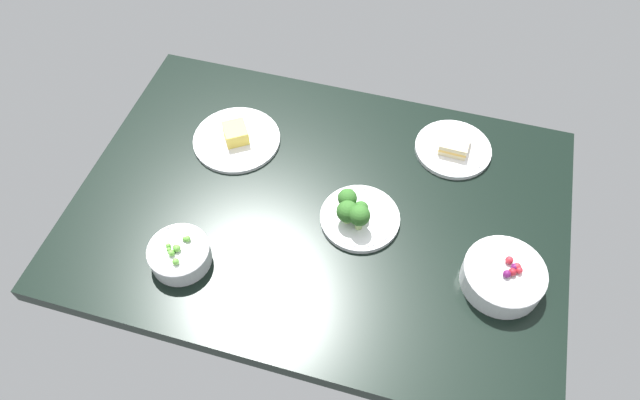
{
  "coord_description": "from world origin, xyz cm",
  "views": [
    {
      "loc": [
        -21.75,
        76.57,
        115.9
      ],
      "look_at": [
        0.0,
        0.0,
        6.0
      ],
      "focal_mm": 32.29,
      "sensor_mm": 36.0,
      "label": 1
    }
  ],
  "objects_px": {
    "plate_cheese": "(237,138)",
    "plate_broccoli": "(357,214)",
    "bowl_berries": "(503,276)",
    "bowl_peas": "(180,254)",
    "plate_sandwich": "(453,147)"
  },
  "relations": [
    {
      "from": "plate_cheese",
      "to": "bowl_berries",
      "type": "bearing_deg",
      "value": 161.73
    },
    {
      "from": "bowl_berries",
      "to": "plate_broccoli",
      "type": "height_order",
      "value": "plate_broccoli"
    },
    {
      "from": "plate_broccoli",
      "to": "plate_sandwich",
      "type": "bearing_deg",
      "value": -123.76
    },
    {
      "from": "bowl_berries",
      "to": "bowl_peas",
      "type": "xyz_separation_m",
      "value": [
        0.69,
        0.14,
        -0.0
      ]
    },
    {
      "from": "plate_sandwich",
      "to": "plate_broccoli",
      "type": "bearing_deg",
      "value": 56.24
    },
    {
      "from": "plate_cheese",
      "to": "plate_broccoli",
      "type": "bearing_deg",
      "value": 156.18
    },
    {
      "from": "plate_broccoli",
      "to": "bowl_peas",
      "type": "distance_m",
      "value": 0.41
    },
    {
      "from": "plate_sandwich",
      "to": "bowl_berries",
      "type": "relative_size",
      "value": 1.1
    },
    {
      "from": "plate_sandwich",
      "to": "plate_cheese",
      "type": "relative_size",
      "value": 0.86
    },
    {
      "from": "plate_broccoli",
      "to": "plate_cheese",
      "type": "bearing_deg",
      "value": -23.82
    },
    {
      "from": "bowl_berries",
      "to": "bowl_peas",
      "type": "bearing_deg",
      "value": 11.32
    },
    {
      "from": "plate_sandwich",
      "to": "plate_cheese",
      "type": "xyz_separation_m",
      "value": [
        0.54,
        0.12,
        -0.0
      ]
    },
    {
      "from": "plate_broccoli",
      "to": "bowl_peas",
      "type": "relative_size",
      "value": 1.36
    },
    {
      "from": "bowl_berries",
      "to": "plate_cheese",
      "type": "height_order",
      "value": "bowl_berries"
    },
    {
      "from": "plate_broccoli",
      "to": "bowl_berries",
      "type": "bearing_deg",
      "value": 167.99
    }
  ]
}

